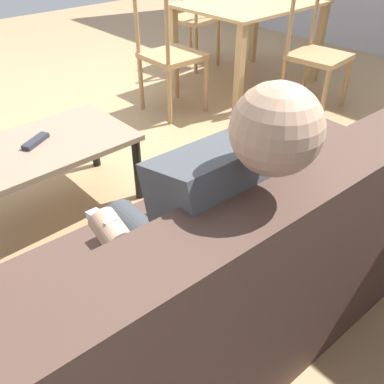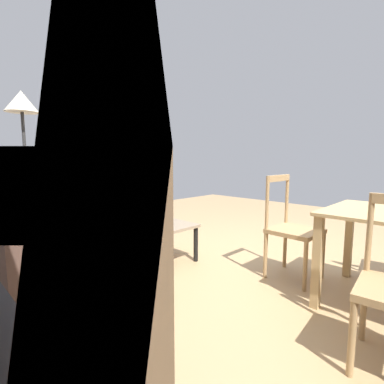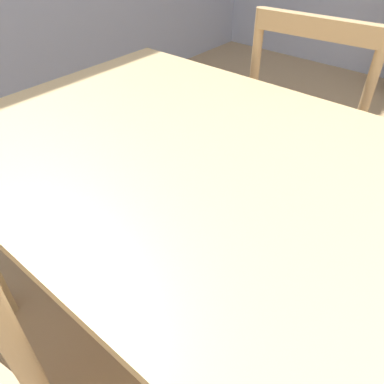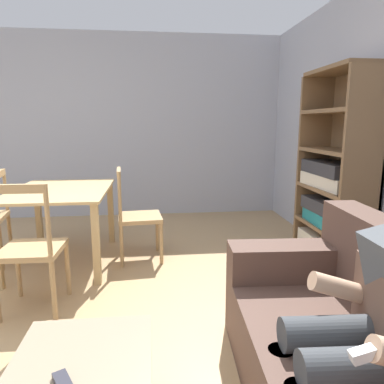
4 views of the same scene
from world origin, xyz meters
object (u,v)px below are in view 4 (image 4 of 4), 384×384
Objects in this scene: couch at (375,377)px; person_lounging at (384,322)px; bookshelf at (334,192)px; dining_table at (61,201)px; dining_chair_near_wall at (137,216)px; dining_chair_facing_couch at (30,250)px.

couch is 1.68× the size of person_lounging.
dining_table is at bearing -98.05° from bookshelf.
couch is 2.10m from bookshelf.
couch is at bearing -22.95° from bookshelf.
dining_chair_facing_couch reaches higher than dining_chair_near_wall.
bookshelf is (-1.90, 0.80, 0.40)m from couch.
bookshelf is at bearing 81.95° from dining_table.
person_lounging is 0.62× the size of bookshelf.
dining_chair_near_wall is (-0.36, -1.87, -0.27)m from bookshelf.
person_lounging is 1.18× the size of dining_chair_facing_couch.
couch is at bearing 38.20° from dining_table.
dining_chair_facing_couch is at bearing -0.05° from dining_table.
dining_table is at bearing -141.92° from person_lounging.
dining_chair_facing_couch is (0.94, -0.00, -0.16)m from dining_table.
person_lounging is 1.24× the size of dining_chair_near_wall.
dining_chair_facing_couch is at bearing -126.87° from person_lounging.
dining_chair_near_wall is at bearing 142.45° from dining_chair_facing_couch.
bookshelf reaches higher than dining_chair_facing_couch.
dining_table is (-2.28, -1.79, 0.04)m from person_lounging.
dining_chair_near_wall is (0.00, 0.72, -0.18)m from dining_table.
person_lounging reaches higher than dining_chair_facing_couch.
dining_chair_facing_couch is (0.94, -0.72, 0.02)m from dining_chair_near_wall.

